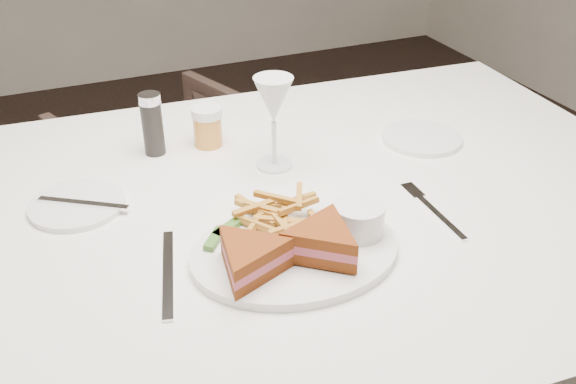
% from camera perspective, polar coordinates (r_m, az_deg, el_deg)
% --- Properties ---
extents(table, '(1.52, 1.06, 0.75)m').
position_cam_1_polar(table, '(1.33, -0.87, -14.72)').
color(table, white).
rests_on(table, ground).
extents(chair_far, '(0.72, 0.70, 0.59)m').
position_cam_1_polar(chair_far, '(2.11, -10.13, 1.16)').
color(chair_far, '#49352D').
rests_on(chair_far, ground).
extents(table_setting, '(0.84, 0.60, 0.18)m').
position_cam_1_polar(table_setting, '(1.03, -1.00, -0.91)').
color(table_setting, white).
rests_on(table_setting, table).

